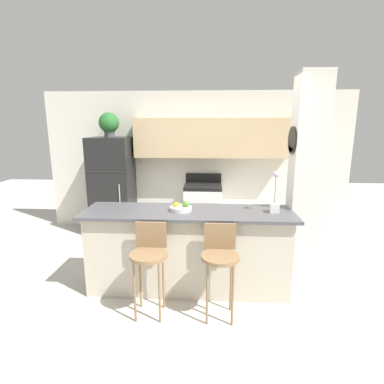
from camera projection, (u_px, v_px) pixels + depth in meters
ground_plane at (188, 287)px, 3.70m from camera, size 14.00×14.00×0.00m
wall_back at (203, 152)px, 5.48m from camera, size 5.60×0.38×2.55m
pillar_right at (305, 183)px, 3.57m from camera, size 0.38×0.32×2.55m
counter_bar at (188, 250)px, 3.59m from camera, size 2.45×0.69×0.98m
refrigerator at (113, 186)px, 5.40m from camera, size 0.70×0.69×1.74m
stove_range at (203, 209)px, 5.44m from camera, size 0.66×0.61×1.07m
bar_stool_left at (149, 255)px, 3.07m from camera, size 0.39×0.39×0.97m
bar_stool_right at (220, 257)px, 3.03m from camera, size 0.39×0.39×0.97m
potted_plant_on_fridge at (109, 124)px, 5.16m from camera, size 0.34×0.34×0.42m
orchid_vase at (275, 200)px, 3.39m from camera, size 0.10×0.10×0.48m
fruit_bowl at (181, 208)px, 3.47m from camera, size 0.25×0.25×0.12m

